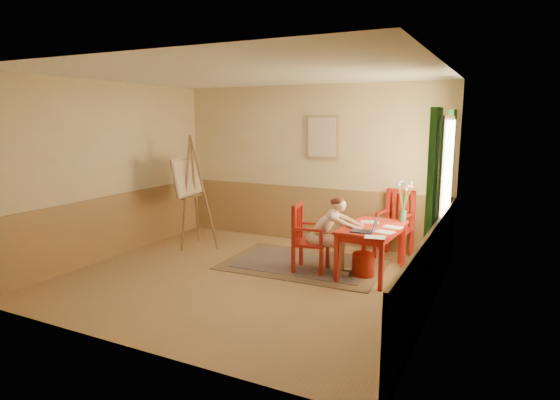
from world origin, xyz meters
The scene contains 14 objects.
room centered at (0.00, 0.00, 1.40)m, with size 5.04×4.54×2.84m.
wainscot centered at (0.00, 0.80, 0.50)m, with size 5.00×4.50×1.00m.
window centered at (2.42, 1.10, 1.35)m, with size 0.12×2.01×2.20m.
wall_portrait centered at (0.25, 2.20, 1.90)m, with size 0.60×0.05×0.76m.
rug centered at (0.48, 0.92, 0.01)m, with size 2.45×1.68×0.02m.
table centered at (1.53, 0.91, 0.63)m, with size 0.79×1.24×0.72m.
chair_left centered at (0.65, 0.66, 0.50)m, with size 0.52×0.50×1.01m.
chair_back centered at (1.64, 1.94, 0.55)m, with size 0.56×0.58×1.09m.
figure centered at (0.96, 0.69, 0.63)m, with size 0.86×0.42×1.13m.
laptop centered at (1.56, 0.51, 0.76)m, with size 0.35×0.22×0.21m.
papers centered at (1.69, 0.76, 0.72)m, with size 0.68×1.10×0.00m.
vase centered at (1.85, 1.41, 1.00)m, with size 0.20×0.30×0.62m.
wastebasket centered at (1.45, 0.80, 0.17)m, with size 0.31×0.31×0.33m, color #A61F11.
easel centered at (-1.70, 0.97, 1.15)m, with size 0.70×0.87×1.95m.
Camera 1 is at (3.19, -5.39, 2.23)m, focal length 29.70 mm.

